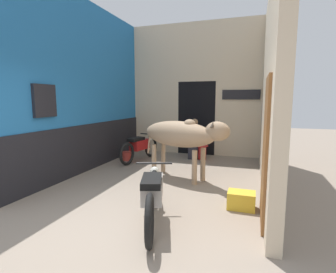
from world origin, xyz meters
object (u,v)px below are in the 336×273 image
object	(u,v)px
crate	(241,200)
bucket	(127,156)
shopkeeper_seated	(194,138)
motorcycle_near	(153,193)
cow	(182,135)
plastic_stool	(202,152)
motorcycle_far	(140,146)

from	to	relation	value
crate	bucket	distance (m)	4.22
shopkeeper_seated	motorcycle_near	bearing A→B (deg)	-85.17
cow	shopkeeper_seated	xyz separation A→B (m)	(-0.19, 2.12, -0.37)
cow	bucket	xyz separation A→B (m)	(-2.02, 1.25, -0.87)
shopkeeper_seated	plastic_stool	size ratio (longest dim) A/B	2.81
motorcycle_near	motorcycle_far	size ratio (longest dim) A/B	1.01
cow	motorcycle_far	xyz separation A→B (m)	(-1.63, 1.33, -0.58)
motorcycle_far	shopkeeper_seated	world-z (taller)	shopkeeper_seated
cow	plastic_stool	bearing A→B (deg)	88.27
motorcycle_far	shopkeeper_seated	size ratio (longest dim) A/B	1.53
plastic_stool	crate	world-z (taller)	plastic_stool
motorcycle_far	bucket	xyz separation A→B (m)	(-0.38, -0.08, -0.29)
motorcycle_near	crate	xyz separation A→B (m)	(1.20, 0.92, -0.30)
cow	motorcycle_near	distance (m)	2.27
cow	crate	world-z (taller)	cow
motorcycle_far	cow	bearing A→B (deg)	-39.11
cow	bucket	world-z (taller)	cow
motorcycle_near	plastic_stool	bearing A→B (deg)	91.48
cow	bucket	distance (m)	2.53
motorcycle_far	bucket	bearing A→B (deg)	-168.19
shopkeeper_seated	bucket	distance (m)	2.08
cow	crate	xyz separation A→B (m)	(1.37, -1.27, -0.86)
plastic_stool	bucket	xyz separation A→B (m)	(-2.08, -0.83, -0.10)
plastic_stool	bucket	distance (m)	2.24
cow	crate	distance (m)	2.06
cow	plastic_stool	world-z (taller)	cow
cow	shopkeeper_seated	bearing A→B (deg)	95.16
motorcycle_far	plastic_stool	size ratio (longest dim) A/B	4.29
motorcycle_near	shopkeeper_seated	world-z (taller)	shopkeeper_seated
crate	cow	bearing A→B (deg)	137.09
motorcycle_far	crate	distance (m)	3.98
plastic_stool	bucket	world-z (taller)	plastic_stool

